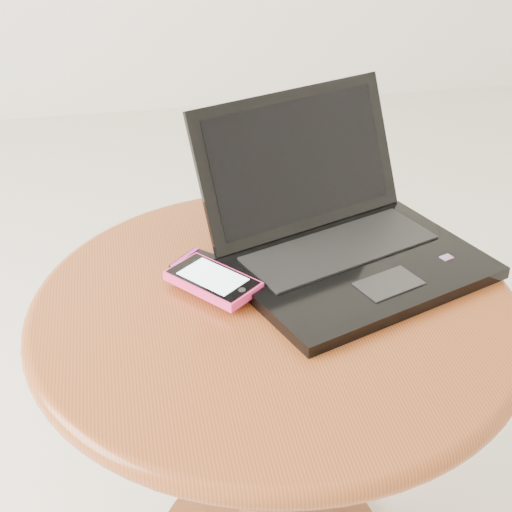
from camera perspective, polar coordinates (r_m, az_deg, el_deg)
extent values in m
cylinder|color=#502C19|center=(1.15, 1.25, -13.81)|extent=(0.10, 0.10, 0.45)
cylinder|color=brown|center=(1.00, 1.41, -4.05)|extent=(0.61, 0.61, 0.03)
torus|color=brown|center=(1.00, 1.41, -4.05)|extent=(0.65, 0.65, 0.03)
cube|color=black|center=(1.05, 7.81, -0.93)|extent=(0.39, 0.33, 0.02)
cube|color=black|center=(1.07, 6.33, 0.63)|extent=(0.29, 0.19, 0.00)
cube|color=black|center=(1.00, 9.95, -2.04)|extent=(0.10, 0.08, 0.00)
cube|color=red|center=(1.08, 14.11, -0.10)|extent=(0.02, 0.02, 0.00)
cube|color=black|center=(1.11, 3.21, 7.18)|extent=(0.33, 0.19, 0.19)
cube|color=black|center=(1.10, 3.33, 7.18)|extent=(0.29, 0.16, 0.16)
cube|color=black|center=(1.04, -3.15, -1.14)|extent=(0.12, 0.12, 0.01)
cube|color=#B42782|center=(1.06, -5.35, -0.07)|extent=(0.05, 0.05, 0.00)
cube|color=#EE2D72|center=(1.00, -3.25, -1.90)|extent=(0.13, 0.13, 0.01)
cube|color=black|center=(0.99, -3.26, -1.58)|extent=(0.12, 0.13, 0.00)
cube|color=silver|center=(0.99, -3.27, -1.53)|extent=(0.09, 0.10, 0.00)
cylinder|color=black|center=(0.97, -1.05, -2.56)|extent=(0.01, 0.01, 0.00)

